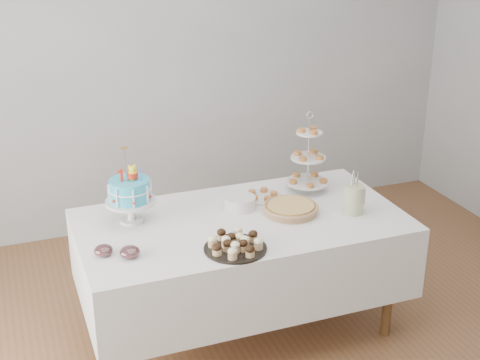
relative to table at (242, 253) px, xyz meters
name	(u,v)px	position (x,y,z in m)	size (l,w,h in m)	color
floor	(259,356)	(0.00, -0.30, -0.54)	(5.00, 5.00, 0.00)	brown
walls	(262,142)	(0.00, -0.30, 0.81)	(5.04, 4.04, 2.70)	#929496
table	(242,253)	(0.00, 0.00, 0.00)	(1.92, 1.02, 0.77)	silver
birthday_cake	(131,202)	(-0.61, 0.19, 0.35)	(0.29, 0.29, 0.45)	silver
cupcake_tray	(235,243)	(-0.17, -0.34, 0.27)	(0.34, 0.34, 0.08)	black
pie	(291,208)	(0.31, -0.02, 0.26)	(0.34, 0.34, 0.05)	#A48359
tiered_stand	(308,158)	(0.55, 0.25, 0.45)	(0.27, 0.27, 0.53)	silver
plate_stack	(240,203)	(0.04, 0.15, 0.27)	(0.19, 0.19, 0.08)	silver
pastry_plate	(262,196)	(0.23, 0.24, 0.24)	(0.25, 0.25, 0.04)	silver
jam_bowl_a	(104,250)	(-0.84, -0.16, 0.26)	(0.10, 0.10, 0.06)	silver
jam_bowl_b	(130,252)	(-0.71, -0.23, 0.26)	(0.11, 0.11, 0.06)	silver
utensil_pitcher	(354,198)	(0.66, -0.15, 0.32)	(0.13, 0.12, 0.27)	beige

